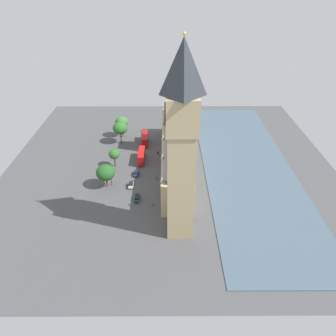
{
  "coord_description": "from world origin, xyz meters",
  "views": [
    {
      "loc": [
        1.43,
        111.56,
        69.6
      ],
      "look_at": [
        1.0,
        13.5,
        7.41
      ],
      "focal_mm": 33.58,
      "sensor_mm": 36.0,
      "label": 1
    }
  ],
  "objects_px": {
    "pedestrian_leading": "(156,178)",
    "plane_tree_slot_10": "(120,128)",
    "car_silver_near_tower": "(131,185)",
    "plane_tree_slot_11": "(122,122)",
    "car_dark_green_kerbside": "(137,198)",
    "pedestrian_under_trees": "(153,204)",
    "double_decker_bus_trailing": "(141,156)",
    "street_lamp_slot_12": "(111,175)",
    "street_lamp_slot_13": "(122,129)",
    "double_decker_bus_midblock": "(145,139)",
    "plane_tree_by_river_gate": "(114,154)",
    "clock_tower": "(181,146)",
    "car_blue_corner": "(136,173)",
    "parliament_building": "(175,148)",
    "plane_tree_far_end": "(106,173)",
    "pedestrian_opposite_hall": "(158,153)"
  },
  "relations": [
    {
      "from": "pedestrian_leading",
      "to": "plane_tree_slot_10",
      "type": "xyz_separation_m",
      "value": [
        17.37,
        -30.64,
        6.95
      ]
    },
    {
      "from": "car_silver_near_tower",
      "to": "plane_tree_slot_11",
      "type": "bearing_deg",
      "value": -80.48
    },
    {
      "from": "car_silver_near_tower",
      "to": "pedestrian_leading",
      "type": "xyz_separation_m",
      "value": [
        -9.37,
        -4.93,
        -0.19
      ]
    },
    {
      "from": "car_dark_green_kerbside",
      "to": "pedestrian_under_trees",
      "type": "xyz_separation_m",
      "value": [
        -5.98,
        3.55,
        -0.17
      ]
    },
    {
      "from": "double_decker_bus_trailing",
      "to": "street_lamp_slot_12",
      "type": "distance_m",
      "value": 20.56
    },
    {
      "from": "street_lamp_slot_13",
      "to": "double_decker_bus_midblock",
      "type": "bearing_deg",
      "value": 147.27
    },
    {
      "from": "plane_tree_by_river_gate",
      "to": "clock_tower",
      "type": "bearing_deg",
      "value": 123.44
    },
    {
      "from": "car_blue_corner",
      "to": "street_lamp_slot_13",
      "type": "distance_m",
      "value": 35.46
    },
    {
      "from": "pedestrian_leading",
      "to": "double_decker_bus_midblock",
      "type": "bearing_deg",
      "value": 137.25
    },
    {
      "from": "parliament_building",
      "to": "plane_tree_slot_10",
      "type": "bearing_deg",
      "value": -37.56
    },
    {
      "from": "clock_tower",
      "to": "plane_tree_slot_10",
      "type": "xyz_separation_m",
      "value": [
        25.36,
        -59.07,
        -22.5
      ]
    },
    {
      "from": "double_decker_bus_midblock",
      "to": "plane_tree_far_end",
      "type": "bearing_deg",
      "value": -111.66
    },
    {
      "from": "parliament_building",
      "to": "car_silver_near_tower",
      "type": "xyz_separation_m",
      "value": [
        16.94,
        16.4,
        -6.63
      ]
    },
    {
      "from": "street_lamp_slot_13",
      "to": "pedestrian_leading",
      "type": "bearing_deg",
      "value": 115.16
    },
    {
      "from": "pedestrian_under_trees",
      "to": "parliament_building",
      "type": "bearing_deg",
      "value": -129.9
    },
    {
      "from": "double_decker_bus_midblock",
      "to": "pedestrian_leading",
      "type": "bearing_deg",
      "value": -80.4
    },
    {
      "from": "street_lamp_slot_13",
      "to": "pedestrian_opposite_hall",
      "type": "bearing_deg",
      "value": 135.57
    },
    {
      "from": "plane_tree_by_river_gate",
      "to": "plane_tree_far_end",
      "type": "relative_size",
      "value": 0.83
    },
    {
      "from": "pedestrian_leading",
      "to": "street_lamp_slot_12",
      "type": "bearing_deg",
      "value": -131.67
    },
    {
      "from": "car_silver_near_tower",
      "to": "plane_tree_far_end",
      "type": "bearing_deg",
      "value": -3.38
    },
    {
      "from": "car_blue_corner",
      "to": "plane_tree_by_river_gate",
      "type": "height_order",
      "value": "plane_tree_by_river_gate"
    },
    {
      "from": "plane_tree_slot_10",
      "to": "plane_tree_slot_11",
      "type": "xyz_separation_m",
      "value": [
        0.07,
        -6.69,
        0.03
      ]
    },
    {
      "from": "parliament_building",
      "to": "plane_tree_far_end",
      "type": "relative_size",
      "value": 7.06
    },
    {
      "from": "plane_tree_by_river_gate",
      "to": "street_lamp_slot_12",
      "type": "distance_m",
      "value": 13.79
    },
    {
      "from": "pedestrian_opposite_hall",
      "to": "street_lamp_slot_13",
      "type": "distance_m",
      "value": 24.95
    },
    {
      "from": "car_dark_green_kerbside",
      "to": "pedestrian_opposite_hall",
      "type": "height_order",
      "value": "car_dark_green_kerbside"
    },
    {
      "from": "car_dark_green_kerbside",
      "to": "plane_tree_by_river_gate",
      "type": "relative_size",
      "value": 0.62
    },
    {
      "from": "street_lamp_slot_13",
      "to": "car_dark_green_kerbside",
      "type": "bearing_deg",
      "value": 102.34
    },
    {
      "from": "parliament_building",
      "to": "double_decker_bus_trailing",
      "type": "xyz_separation_m",
      "value": [
        14.19,
        -2.51,
        -4.88
      ]
    },
    {
      "from": "plane_tree_by_river_gate",
      "to": "pedestrian_opposite_hall",
      "type": "bearing_deg",
      "value": -150.44
    },
    {
      "from": "double_decker_bus_trailing",
      "to": "pedestrian_under_trees",
      "type": "height_order",
      "value": "double_decker_bus_trailing"
    },
    {
      "from": "parliament_building",
      "to": "plane_tree_slot_10",
      "type": "height_order",
      "value": "parliament_building"
    },
    {
      "from": "street_lamp_slot_12",
      "to": "car_silver_near_tower",
      "type": "bearing_deg",
      "value": 171.08
    },
    {
      "from": "double_decker_bus_trailing",
      "to": "street_lamp_slot_13",
      "type": "bearing_deg",
      "value": -64.86
    },
    {
      "from": "parliament_building",
      "to": "plane_tree_by_river_gate",
      "type": "bearing_deg",
      "value": 3.42
    },
    {
      "from": "street_lamp_slot_12",
      "to": "street_lamp_slot_13",
      "type": "xyz_separation_m",
      "value": [
        0.63,
        -40.96,
        -0.22
      ]
    },
    {
      "from": "pedestrian_under_trees",
      "to": "clock_tower",
      "type": "bearing_deg",
      "value": 101.62
    },
    {
      "from": "pedestrian_under_trees",
      "to": "street_lamp_slot_12",
      "type": "bearing_deg",
      "value": -61.05
    },
    {
      "from": "car_silver_near_tower",
      "to": "street_lamp_slot_12",
      "type": "relative_size",
      "value": 0.62
    },
    {
      "from": "car_silver_near_tower",
      "to": "car_dark_green_kerbside",
      "type": "bearing_deg",
      "value": 108.66
    },
    {
      "from": "clock_tower",
      "to": "parliament_building",
      "type": "bearing_deg",
      "value": -89.39
    },
    {
      "from": "car_dark_green_kerbside",
      "to": "plane_tree_slot_10",
      "type": "height_order",
      "value": "plane_tree_slot_10"
    },
    {
      "from": "plane_tree_slot_11",
      "to": "pedestrian_under_trees",
      "type": "bearing_deg",
      "value": 107.46
    },
    {
      "from": "parliament_building",
      "to": "car_dark_green_kerbside",
      "type": "height_order",
      "value": "parliament_building"
    },
    {
      "from": "car_dark_green_kerbside",
      "to": "plane_tree_by_river_gate",
      "type": "height_order",
      "value": "plane_tree_by_river_gate"
    },
    {
      "from": "street_lamp_slot_12",
      "to": "street_lamp_slot_13",
      "type": "distance_m",
      "value": 40.97
    },
    {
      "from": "car_silver_near_tower",
      "to": "street_lamp_slot_13",
      "type": "xyz_separation_m",
      "value": [
        8.1,
        -42.14,
        3.41
      ]
    },
    {
      "from": "car_blue_corner",
      "to": "pedestrian_under_trees",
      "type": "height_order",
      "value": "car_blue_corner"
    },
    {
      "from": "car_blue_corner",
      "to": "pedestrian_opposite_hall",
      "type": "bearing_deg",
      "value": 63.55
    },
    {
      "from": "parliament_building",
      "to": "pedestrian_under_trees",
      "type": "xyz_separation_m",
      "value": [
        8.15,
        27.72,
        -6.79
      ]
    }
  ]
}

